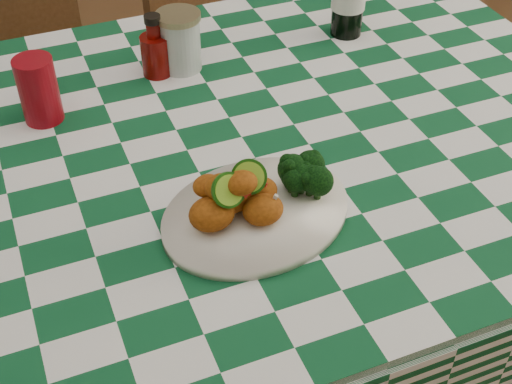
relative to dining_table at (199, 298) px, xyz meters
name	(u,v)px	position (x,y,z in m)	size (l,w,h in m)	color
dining_table	(199,298)	(0.00, 0.00, 0.00)	(1.66, 1.06, 0.79)	#0E4B27
plate	(256,214)	(0.05, -0.21, 0.40)	(0.31, 0.24, 0.02)	white
fried_chicken_pile	(240,194)	(0.02, -0.21, 0.45)	(0.13, 0.10, 0.08)	#A4500F
broccoli_side	(302,178)	(0.13, -0.20, 0.44)	(0.08, 0.08, 0.06)	black
red_tumbler	(39,90)	(-0.21, 0.19, 0.46)	(0.07, 0.07, 0.12)	maroon
ketchup_bottle	(155,45)	(0.02, 0.26, 0.46)	(0.06, 0.06, 0.13)	#5F0804
mason_jar	(180,41)	(0.07, 0.27, 0.45)	(0.09, 0.09, 0.12)	#B2BCBA
wooden_chair_left	(29,121)	(-0.24, 0.68, 0.07)	(0.42, 0.44, 0.93)	#472814
wooden_chair_right	(241,71)	(0.39, 0.75, 0.04)	(0.39, 0.41, 0.86)	#472814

